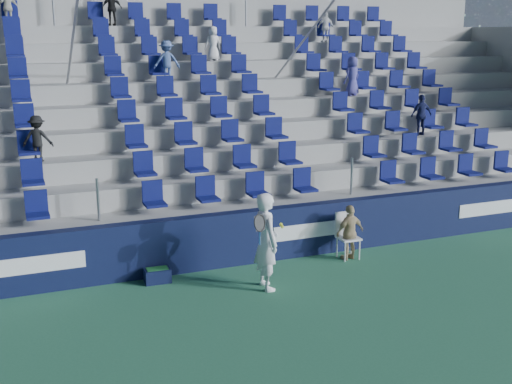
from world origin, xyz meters
The scene contains 7 objects.
ground centered at (0.00, 0.00, 0.00)m, with size 70.00×70.00×0.00m, color #31724F.
sponsor_wall centered at (0.00, 3.15, 0.60)m, with size 24.00×0.32×1.20m.
grandstand centered at (0.00, 8.24, 2.13)m, with size 24.00×8.17×6.63m.
tennis_player centered at (-0.05, 1.63, 0.99)m, with size 0.69×0.73×1.98m.
line_judge_chair centered at (2.36, 2.66, 0.60)m, with size 0.46×0.47×1.05m.
line_judge centered at (2.36, 2.50, 0.63)m, with size 0.74×0.31×1.27m, color tan.
ball_bin centered at (-2.01, 2.75, 0.16)m, with size 0.55×0.37×0.30m.
Camera 1 is at (-4.74, -9.51, 5.00)m, focal length 45.00 mm.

